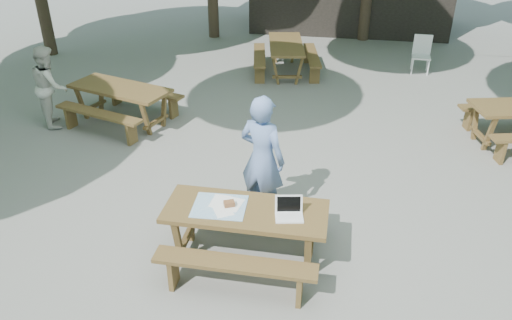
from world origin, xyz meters
The scene contains 9 objects.
ground centered at (0.00, 0.00, 0.00)m, with size 80.00×80.00×0.00m, color slate.
main_picnic_table centered at (-0.52, -1.39, 0.39)m, with size 2.00×1.58×0.75m.
picnic_table_nw centered at (-3.72, 2.17, 0.39)m, with size 2.28×2.07×0.75m.
picnic_table_far_w centered at (-0.92, 5.65, 0.39)m, with size 1.89×2.15×0.75m.
woman centered at (-0.48, -0.42, 0.92)m, with size 0.67×0.44×1.85m, color #6783BB.
second_person centered at (-5.01, 1.90, 0.78)m, with size 0.76×0.59×1.57m, color silver.
plastic_chair centered at (2.38, 6.30, 0.26)m, with size 0.46×0.46×0.90m.
laptop centered at (0.01, -1.42, 0.81)m, with size 0.37×0.32×0.24m.
tabletop_clutter centered at (-0.82, -1.38, 0.76)m, with size 0.68×0.58×0.08m.
Camera 1 is at (0.49, -6.27, 4.27)m, focal length 35.00 mm.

